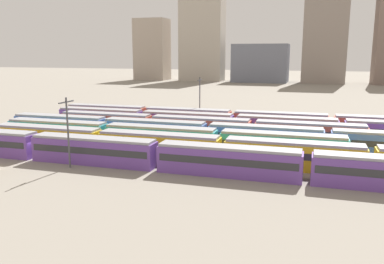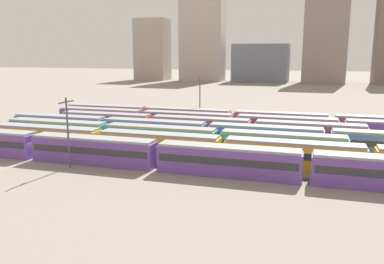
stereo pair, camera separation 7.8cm
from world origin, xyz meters
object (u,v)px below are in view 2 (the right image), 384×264
Objects in this scene: train_track_0 at (157,155)px; train_track_4 at (200,127)px; train_track_6 at (331,124)px; catenary_pole_1 at (200,98)px; train_track_2 at (160,138)px; train_track_5 at (342,130)px; catenary_pole_0 at (68,129)px; train_track_3 at (327,141)px; train_track_1 at (223,150)px.

train_track_0 is 1.34× the size of train_track_4.
catenary_pole_1 reaches higher than train_track_6.
train_track_2 is 0.50× the size of train_track_5.
catenary_pole_1 is at bearing 78.37° from catenary_pole_0.
catenary_pole_1 is at bearing 143.93° from train_track_3.
train_track_4 is (-21.59, 5.20, -0.00)m from train_track_3.
train_track_6 is at bearing 38.30° from train_track_2.
train_track_0 is 9.20m from train_track_1.
train_track_4 is 26.42m from catenary_pole_0.
train_track_0 is 12.28m from catenary_pole_0.
train_track_6 is at bearing 24.62° from train_track_4.
train_track_0 is 0.66× the size of train_track_6.
catenary_pole_0 is at bearing -157.37° from train_track_1.
train_track_0 and train_track_2 have the same top height.
train_track_1 is 7.94× the size of catenary_pole_0.
train_track_4 and train_track_6 have the same top height.
train_track_5 is (27.85, 15.60, 0.00)m from train_track_2.
train_track_3 and train_track_4 have the same top height.
catenary_pole_0 is (-11.49, -2.75, 3.34)m from train_track_0.
train_track_4 is (0.00, 20.80, -0.00)m from train_track_0.
train_track_0 and train_track_5 have the same top height.
train_track_5 is 11.15× the size of catenary_pole_1.
train_track_6 is at bearing -6.35° from catenary_pole_1.
train_track_2 is 5.53× the size of catenary_pole_1.
train_track_4 is (3.64, 10.40, 0.00)m from train_track_2.
catenary_pole_1 reaches higher than train_track_2.
train_track_0 is 26.64m from train_track_3.
train_track_0 is 1.34× the size of train_track_2.
train_track_4 is 5.93× the size of catenary_pole_0.
catenary_pole_0 is 37.69m from catenary_pole_1.
train_track_3 is 22.21m from train_track_4.
train_track_1 and train_track_5 have the same top height.
train_track_5 is 29.50m from catenary_pole_1.
train_track_2 and train_track_3 have the same top height.
train_track_1 is at bearing -64.07° from train_track_4.
catenary_pole_0 reaches higher than train_track_6.
catenary_pole_0 is (-33.08, -18.35, 3.34)m from train_track_3.
train_track_6 is (26.34, 20.80, 0.00)m from train_track_2.
catenary_pole_0 is (-7.85, -13.15, 3.34)m from train_track_2.
train_track_6 is 48.30m from catenary_pole_0.
train_track_0 and train_track_4 have the same top height.
catenary_pole_1 reaches higher than train_track_1.
train_track_6 is at bearing 44.80° from catenary_pole_0.
catenary_pole_1 is (-3.89, 34.16, 3.69)m from train_track_0.
train_track_5 is (16.63, 20.80, 0.00)m from train_track_1.
train_track_5 is 11.95× the size of catenary_pole_0.
train_track_5 is 5.42m from train_track_6.
train_track_2 is at bearing 109.27° from train_track_0.
train_track_4 is at bearing -155.38° from train_track_6.
train_track_3 is 15.64m from train_track_6.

